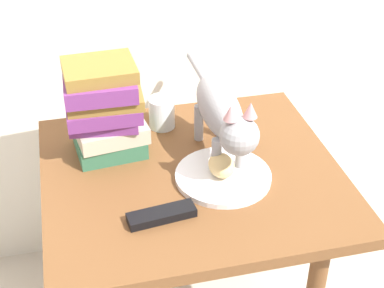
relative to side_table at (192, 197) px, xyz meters
name	(u,v)px	position (x,y,z in m)	size (l,w,h in m)	color
side_table	(192,197)	(0.00, 0.00, 0.00)	(0.72, 0.65, 0.57)	brown
plate	(223,176)	(0.07, -0.04, 0.09)	(0.23, 0.23, 0.01)	white
bread_roll	(221,165)	(0.06, -0.04, 0.12)	(0.08, 0.06, 0.05)	#E0BC7A
cat	(223,114)	(0.08, 0.03, 0.21)	(0.10, 0.48, 0.23)	#99999E
book_stack	(105,110)	(-0.19, 0.13, 0.20)	(0.19, 0.17, 0.24)	#336B4C
candle_jar	(162,114)	(-0.03, 0.22, 0.12)	(0.07, 0.07, 0.08)	silver
tv_remote	(162,215)	(-0.10, -0.15, 0.09)	(0.15, 0.04, 0.02)	black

